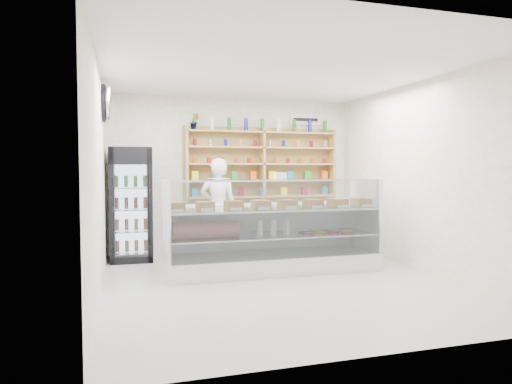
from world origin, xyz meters
name	(u,v)px	position (x,y,z in m)	size (l,w,h in m)	color
room	(278,177)	(0.00, 0.00, 1.40)	(5.00, 5.00, 5.00)	#B7B8BD
display_counter	(272,246)	(0.13, 0.66, 0.37)	(3.14, 0.94, 1.37)	white
shop_worker	(218,208)	(-0.42, 1.93, 0.85)	(0.62, 0.41, 1.70)	white
drinks_cooler	(131,204)	(-1.85, 2.03, 0.93)	(0.68, 0.66, 1.86)	black
wall_shelving	(262,164)	(0.50, 2.34, 1.59)	(2.84, 0.28, 1.33)	tan
potted_plant	(195,122)	(-0.75, 2.34, 2.34)	(0.16, 0.13, 0.29)	#1E6626
security_mirror	(107,103)	(-2.17, 1.20, 2.45)	(0.15, 0.50, 0.50)	silver
wall_sign	(305,120)	(1.40, 2.47, 2.45)	(0.62, 0.03, 0.20)	white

